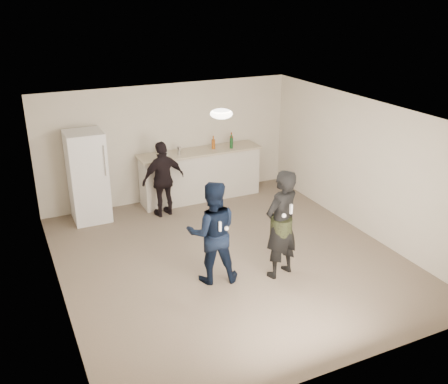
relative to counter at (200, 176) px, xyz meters
name	(u,v)px	position (x,y,z in m)	size (l,w,h in m)	color
floor	(229,258)	(-0.59, -2.67, -0.53)	(6.00, 6.00, 0.00)	#6B5B4C
ceiling	(230,115)	(-0.59, -2.67, 1.98)	(6.00, 6.00, 0.00)	silver
wall_back	(168,143)	(-0.59, 0.33, 0.72)	(6.00, 6.00, 0.00)	beige
wall_front	(345,281)	(-0.59, -5.67, 0.72)	(6.00, 6.00, 0.00)	beige
wall_left	(53,221)	(-3.34, -2.67, 0.72)	(6.00, 6.00, 0.00)	beige
wall_right	(364,167)	(2.16, -2.67, 0.72)	(6.00, 6.00, 0.00)	beige
counter	(200,176)	(0.00, 0.00, 0.00)	(2.60, 0.56, 1.05)	beige
counter_top	(200,152)	(0.00, 0.00, 0.55)	(2.68, 0.64, 0.04)	beige
fridge	(88,177)	(-2.39, -0.07, 0.38)	(0.70, 0.70, 1.80)	white
fridge_handle	(104,161)	(-2.11, -0.44, 0.78)	(0.02, 0.02, 0.60)	silver
ceiling_dome	(221,114)	(-0.59, -2.37, 1.93)	(0.36, 0.36, 0.16)	white
shaker	(179,150)	(-0.49, -0.05, 0.65)	(0.08, 0.08, 0.17)	silver
man	(212,232)	(-1.11, -3.16, 0.30)	(0.80, 0.63, 1.65)	#0D1D39
woman	(281,224)	(-0.08, -3.47, 0.36)	(0.65, 0.43, 1.78)	black
camo_shorts	(281,227)	(-0.08, -3.47, 0.32)	(0.34, 0.34, 0.28)	#293518
spectator	(163,179)	(-1.00, -0.49, 0.25)	(0.90, 0.38, 1.54)	black
remote_man	(220,226)	(-1.11, -3.44, 0.53)	(0.04, 0.04, 0.15)	white
nunchuk_man	(226,228)	(-0.99, -3.41, 0.45)	(0.07, 0.07, 0.07)	white
remote_woman	(291,209)	(-0.08, -3.72, 0.72)	(0.04, 0.04, 0.15)	silver
nunchuk_woman	(284,216)	(-0.18, -3.69, 0.62)	(0.07, 0.07, 0.07)	white
bottle_cluster	(205,146)	(0.11, -0.04, 0.67)	(1.71, 0.30, 0.25)	#8E3A14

